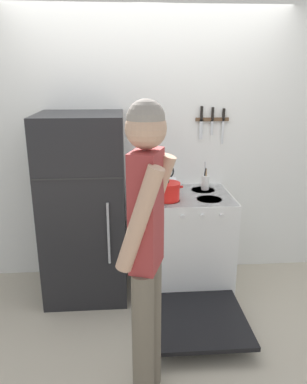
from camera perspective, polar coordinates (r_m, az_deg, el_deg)
name	(u,v)px	position (r m, az deg, el deg)	size (l,w,h in m)	color
ground_plane	(150,268)	(3.97, -0.54, -11.49)	(14.00, 14.00, 0.00)	#B2A893
wall_back	(149,146)	(3.56, -0.63, 7.01)	(10.00, 0.06, 2.55)	silver
refrigerator	(85,207)	(3.33, -10.45, -2.33)	(0.70, 0.72, 1.62)	black
stove_range	(185,243)	(3.46, 4.87, -7.80)	(0.80, 1.40, 0.90)	white
dutch_oven_pot	(167,191)	(3.15, 2.15, 0.10)	(0.26, 0.22, 0.18)	red
tea_kettle	(166,182)	(3.41, 1.87, 1.46)	(0.25, 0.20, 0.26)	silver
utensil_jar	(205,182)	(3.48, 7.89, 1.52)	(0.07, 0.07, 0.26)	silver
person	(147,243)	(2.09, -1.06, -7.74)	(0.37, 0.43, 1.81)	#6B6051
wall_knife_strip	(212,119)	(3.56, 8.90, 10.97)	(0.31, 0.03, 0.35)	brown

